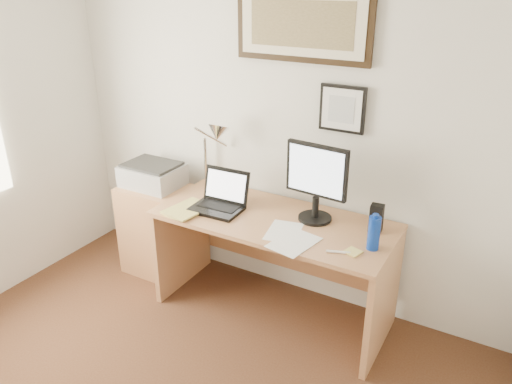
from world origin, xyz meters
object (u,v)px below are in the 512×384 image
Objects in this scene: side_cabinet at (157,229)px; book at (176,205)px; desk at (279,244)px; laptop at (220,201)px; printer at (153,175)px; water_bottle at (374,233)px; lcd_monitor at (316,179)px.

side_cabinet is 0.61m from book.
laptop reaches higher than desk.
printer is at bearing 169.93° from laptop.
water_bottle is (1.76, -0.12, 0.49)m from side_cabinet.
lcd_monitor is (0.91, 0.29, 0.28)m from book.
book reaches higher than side_cabinet.
book is (0.40, -0.23, 0.40)m from side_cabinet.
printer reaches higher than book.
water_bottle is at bearing -3.77° from side_cabinet.
desk is 3.64× the size of printer.
desk is 0.51m from laptop.
lcd_monitor is (0.64, 0.16, 0.23)m from laptop.
printer is at bearing 175.36° from water_bottle.
laptop reaches higher than side_cabinet.
laptop is 0.79× the size of printer.
lcd_monitor reaches higher than book.
printer is (-1.79, 0.15, -0.04)m from water_bottle.
water_bottle is 0.13× the size of desk.
printer is (-1.34, -0.03, -0.22)m from lcd_monitor.
water_bottle reaches higher than desk.
side_cabinet is 3.53× the size of water_bottle.
desk is at bearing 1.89° from side_cabinet.
book is at bearing -154.40° from laptop.
book is 0.31m from laptop.
side_cabinet is 1.48m from lcd_monitor.
side_cabinet is at bearing -178.11° from desk.
lcd_monitor is at bearing 158.54° from water_bottle.
book is at bearing -175.29° from water_bottle.
printer is at bearing -179.67° from desk.
laptop is at bearing -10.07° from printer.
book is 0.88× the size of laptop.
side_cabinet is 1.83m from water_bottle.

